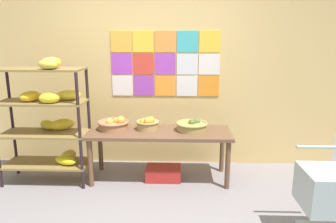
# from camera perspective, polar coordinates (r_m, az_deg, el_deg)

# --- Properties ---
(back_wall_with_art) EXTENTS (5.11, 0.07, 2.74)m
(back_wall_with_art) POSITION_cam_1_polar(r_m,az_deg,el_deg) (4.29, -2.90, 8.21)
(back_wall_with_art) COLOR #DAB56B
(back_wall_with_art) RESTS_ON ground
(banana_shelf_unit) EXTENTS (1.03, 0.53, 1.54)m
(banana_shelf_unit) POSITION_cam_1_polar(r_m,az_deg,el_deg) (4.00, -21.01, -0.72)
(banana_shelf_unit) COLOR black
(banana_shelf_unit) RESTS_ON ground
(display_table) EXTENTS (1.75, 0.62, 0.63)m
(display_table) POSITION_cam_1_polar(r_m,az_deg,el_deg) (3.88, -1.55, -4.60)
(display_table) COLOR brown
(display_table) RESTS_ON ground
(fruit_basket_left) EXTENTS (0.39, 0.39, 0.14)m
(fruit_basket_left) POSITION_cam_1_polar(r_m,az_deg,el_deg) (3.87, 4.41, -2.59)
(fruit_basket_left) COLOR #A38947
(fruit_basket_left) RESTS_ON display_table
(fruit_basket_back_right) EXTENTS (0.29, 0.29, 0.18)m
(fruit_basket_back_right) POSITION_cam_1_polar(r_m,az_deg,el_deg) (3.89, -3.75, -2.20)
(fruit_basket_back_right) COLOR tan
(fruit_basket_back_right) RESTS_ON display_table
(fruit_basket_back_left) EXTENTS (0.39, 0.39, 0.18)m
(fruit_basket_back_left) POSITION_cam_1_polar(r_m,az_deg,el_deg) (3.96, -9.88, -2.29)
(fruit_basket_back_left) COLOR #A87348
(fruit_basket_back_left) RESTS_ON display_table
(produce_crate_under_table) EXTENTS (0.43, 0.29, 0.16)m
(produce_crate_under_table) POSITION_cam_1_polar(r_m,az_deg,el_deg) (4.03, -0.84, -11.16)
(produce_crate_under_table) COLOR #B32722
(produce_crate_under_table) RESTS_ON ground
(shopping_cart) EXTENTS (0.50, 0.47, 0.81)m
(shopping_cart) POSITION_cam_1_polar(r_m,az_deg,el_deg) (3.04, 27.77, -13.03)
(shopping_cart) COLOR black
(shopping_cart) RESTS_ON ground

